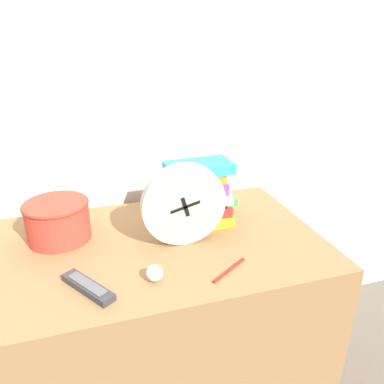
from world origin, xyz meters
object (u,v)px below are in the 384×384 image
(pen, at_px, (229,270))
(basket, at_px, (58,219))
(book_stack, at_px, (199,194))
(tv_remote, at_px, (88,287))
(crumpled_paper_ball, at_px, (155,273))
(desk_clock, at_px, (184,205))

(pen, bearing_deg, basket, 144.07)
(book_stack, height_order, pen, book_stack)
(basket, xyz_separation_m, tv_remote, (0.08, -0.32, -0.06))
(tv_remote, xyz_separation_m, pen, (0.41, -0.03, -0.01))
(tv_remote, bearing_deg, crumpled_paper_ball, -3.10)
(desk_clock, xyz_separation_m, book_stack, (0.09, 0.12, -0.03))
(desk_clock, distance_m, crumpled_paper_ball, 0.25)
(basket, height_order, crumpled_paper_ball, basket)
(book_stack, relative_size, pen, 1.95)
(book_stack, xyz_separation_m, crumpled_paper_ball, (-0.23, -0.30, -0.09))
(book_stack, relative_size, crumpled_paper_ball, 5.42)
(tv_remote, bearing_deg, desk_clock, 27.06)
(desk_clock, xyz_separation_m, crumpled_paper_ball, (-0.14, -0.18, -0.12))
(basket, xyz_separation_m, pen, (0.48, -0.35, -0.07))
(book_stack, bearing_deg, basket, 176.71)
(desk_clock, height_order, crumpled_paper_ball, desk_clock)
(book_stack, bearing_deg, tv_remote, -145.11)
(book_stack, relative_size, tv_remote, 1.46)
(basket, height_order, pen, basket)
(tv_remote, bearing_deg, basket, 103.53)
(desk_clock, distance_m, book_stack, 0.16)
(desk_clock, relative_size, crumpled_paper_ball, 5.76)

